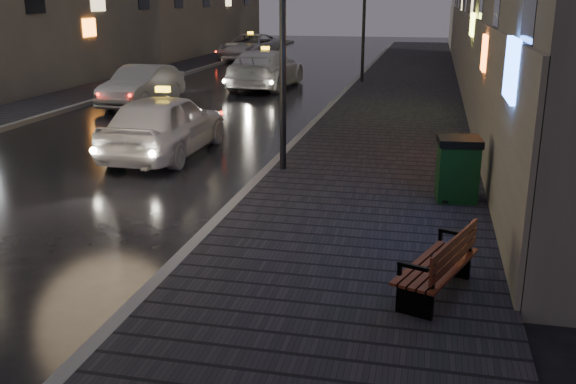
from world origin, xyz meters
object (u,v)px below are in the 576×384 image
Objects in this scene: taxi_mid at (266,69)px; lamp_far at (364,5)px; trash_bin at (458,168)px; car_left_mid at (142,86)px; lamp_near at (283,14)px; taxi_far at (251,47)px; bench at (442,265)px; taxi_near at (165,124)px.

lamp_far is at bearing -150.36° from taxi_mid.
trash_bin is 14.70m from car_left_mid.
lamp_far is 4.43× the size of trash_bin.
lamp_far is 1.21× the size of car_left_mid.
lamp_near is at bearing -90.00° from lamp_far.
bench is at bearing -62.31° from taxi_far.
car_left_mid is (-10.61, 14.11, 0.15)m from bench.
car_left_mid is 18.53m from taxi_far.
car_left_mid is (-7.22, -7.66, -2.77)m from lamp_far.
bench is at bearing 133.90° from taxi_near.
bench is at bearing -59.58° from lamp_near.
bench is 0.30× the size of taxi_far.
lamp_far is (0.00, 16.00, 0.00)m from lamp_near.
taxi_near is at bearing 160.08° from lamp_near.
taxi_far is (-12.02, 28.34, 0.05)m from trash_bin.
bench is 34.65m from taxi_far.
lamp_near is 28.23m from taxi_far.
lamp_far reaches higher than bench.
taxi_near is at bearing -102.54° from lamp_far.
car_left_mid is at bearing 130.90° from lamp_near.
taxi_near reaches higher than car_left_mid.
taxi_near is at bearing 154.36° from bench.
trash_bin is at bearing -22.11° from lamp_near.
taxi_mid is at bearing 61.94° from car_left_mid.
taxi_mid reaches higher than trash_bin.
lamp_near reaches higher than taxi_far.
lamp_near is 3.04× the size of bench.
lamp_near is at bearing -64.83° from taxi_far.
car_left_mid is at bearing -133.31° from lamp_far.
taxi_near is 8.15m from car_left_mid.
taxi_near reaches higher than trash_bin.
lamp_far is at bearing -44.54° from taxi_far.
trash_bin is (3.69, -1.50, -2.73)m from lamp_near.
lamp_near is 4.83m from trash_bin.
taxi_near is 0.82× the size of taxi_mid.
trash_bin is (0.30, 4.27, 0.18)m from bench.
taxi_far is at bearing 95.24° from car_left_mid.
lamp_far is 0.91× the size of taxi_far.
bench is (3.39, -21.77, -2.92)m from lamp_far.
lamp_near reaches higher than taxi_near.
car_left_mid reaches higher than bench.
trash_bin is at bearing 159.01° from taxi_near.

